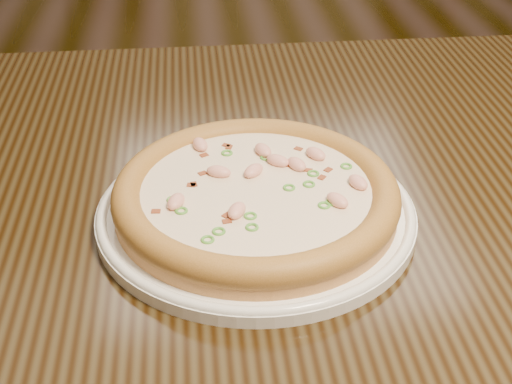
{
  "coord_description": "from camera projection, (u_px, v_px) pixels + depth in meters",
  "views": [
    {
      "loc": [
        -0.46,
        -1.19,
        1.14
      ],
      "look_at": [
        -0.41,
        -0.64,
        0.78
      ],
      "focal_mm": 50.0,
      "sensor_mm": 36.0,
      "label": 1
    }
  ],
  "objects": [
    {
      "name": "ground",
      "position": [
        403.0,
        317.0,
        1.65
      ],
      "size": [
        9.0,
        9.0,
        0.0
      ],
      "primitive_type": "plane",
      "color": "black"
    },
    {
      "name": "plate",
      "position": [
        256.0,
        211.0,
        0.67
      ],
      "size": [
        0.3,
        0.3,
        0.02
      ],
      "color": "white",
      "rests_on": "hero_table"
    },
    {
      "name": "pizza",
      "position": [
        256.0,
        194.0,
        0.66
      ],
      "size": [
        0.27,
        0.27,
        0.03
      ],
      "color": "tan",
      "rests_on": "plate"
    },
    {
      "name": "hero_table",
      "position": [
        360.0,
        260.0,
        0.78
      ],
      "size": [
        1.2,
        0.8,
        0.75
      ],
      "color": "black",
      "rests_on": "ground"
    }
  ]
}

